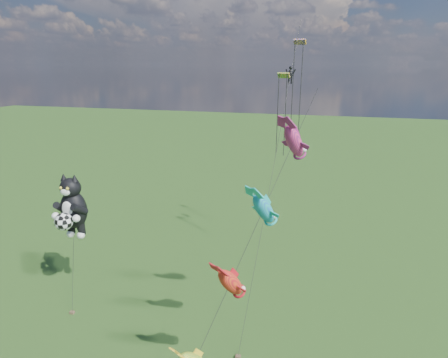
# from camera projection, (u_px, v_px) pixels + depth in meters

# --- Properties ---
(cat_kite_rig) EXTENTS (2.87, 4.33, 12.16)m
(cat_kite_rig) POSITION_uv_depth(u_px,v_px,m) (72.00, 207.00, 33.33)
(cat_kite_rig) COLOR #4F3929
(cat_kite_rig) RESTS_ON ground
(fish_windsock_rig) EXTENTS (7.54, 14.18, 19.81)m
(fish_windsock_rig) POSITION_uv_depth(u_px,v_px,m) (247.00, 245.00, 21.92)
(fish_windsock_rig) COLOR #4F3929
(fish_windsock_rig) RESTS_ON ground
(parafoil_rig) EXTENTS (2.83, 17.49, 25.42)m
(parafoil_rig) POSITION_uv_depth(u_px,v_px,m) (289.00, 83.00, 35.79)
(parafoil_rig) COLOR #4F3929
(parafoil_rig) RESTS_ON ground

